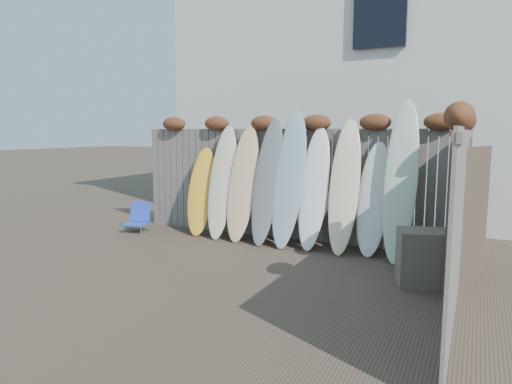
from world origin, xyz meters
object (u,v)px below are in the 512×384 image
at_px(lattice_panel, 468,216).
at_px(beach_chair, 138,218).
at_px(surfboard_0, 201,191).
at_px(wooden_crate, 423,258).

bearing_deg(lattice_panel, beach_chair, -164.77).
bearing_deg(surfboard_0, beach_chair, -170.17).
height_order(lattice_panel, surfboard_0, lattice_panel).
height_order(beach_chair, surfboard_0, surfboard_0).
bearing_deg(wooden_crate, lattice_panel, 32.14).
xyz_separation_m(wooden_crate, surfboard_0, (-4.13, 1.24, 0.47)).
bearing_deg(lattice_panel, wooden_crate, -126.98).
relative_size(lattice_panel, surfboard_0, 1.03).
height_order(wooden_crate, surfboard_0, surfboard_0).
relative_size(wooden_crate, surfboard_0, 0.42).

